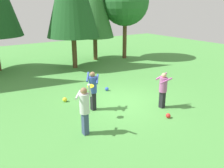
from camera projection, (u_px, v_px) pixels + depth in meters
ground_plane at (122, 102)px, 11.06m from camera, size 40.00×40.00×0.00m
person_thrower at (84, 107)px, 7.98m from camera, size 0.69×0.69×1.94m
person_catcher at (93, 88)px, 9.91m from camera, size 0.73×0.75×1.72m
person_bystander at (163, 87)px, 10.15m from camera, size 0.65×0.60×1.60m
frisbee at (91, 86)px, 8.99m from camera, size 0.38×0.38×0.09m
ball_red at (168, 116)px, 9.46m from camera, size 0.20×0.20×0.20m
ball_blue at (107, 89)px, 12.45m from camera, size 0.20×0.20×0.20m
ball_yellow at (65, 100)px, 11.03m from camera, size 0.22×0.22×0.22m
tree_far_right at (125, 2)px, 18.67m from camera, size 3.78×3.78×6.45m
tree_right at (94, 2)px, 18.08m from camera, size 3.05×3.05×7.29m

